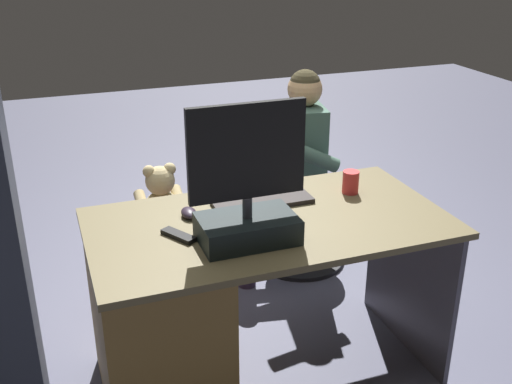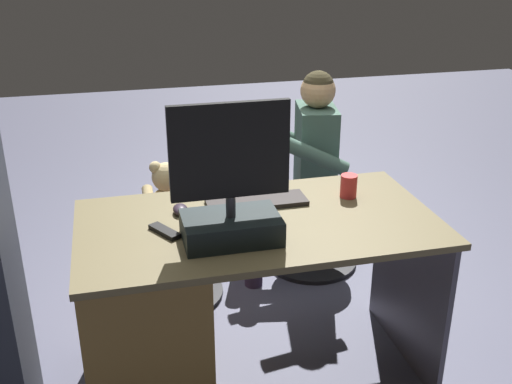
# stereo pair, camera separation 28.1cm
# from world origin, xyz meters

# --- Properties ---
(ground_plane) EXTENTS (10.00, 10.00, 0.00)m
(ground_plane) POSITION_xyz_m (0.00, 0.00, 0.00)
(ground_plane) COLOR #515168
(desk) EXTENTS (1.42, 0.76, 0.75)m
(desk) POSITION_xyz_m (0.37, 0.42, 0.40)
(desk) COLOR brown
(desk) RESTS_ON ground_plane
(monitor) EXTENTS (0.43, 0.23, 0.52)m
(monitor) POSITION_xyz_m (0.14, 0.55, 0.91)
(monitor) COLOR black
(monitor) RESTS_ON desk
(keyboard) EXTENTS (0.42, 0.14, 0.02)m
(keyboard) POSITION_xyz_m (-0.03, 0.26, 0.76)
(keyboard) COLOR black
(keyboard) RESTS_ON desk
(computer_mouse) EXTENTS (0.06, 0.10, 0.04)m
(computer_mouse) POSITION_xyz_m (0.29, 0.28, 0.77)
(computer_mouse) COLOR #2D222E
(computer_mouse) RESTS_ON desk
(cup) EXTENTS (0.07, 0.07, 0.10)m
(cup) POSITION_xyz_m (-0.43, 0.28, 0.80)
(cup) COLOR red
(cup) RESTS_ON desk
(tv_remote) EXTENTS (0.11, 0.15, 0.02)m
(tv_remote) POSITION_xyz_m (0.37, 0.44, 0.76)
(tv_remote) COLOR black
(tv_remote) RESTS_ON desk
(office_chair_teddy) EXTENTS (0.53, 0.53, 0.43)m
(office_chair_teddy) POSITION_xyz_m (0.29, -0.31, 0.24)
(office_chair_teddy) COLOR black
(office_chair_teddy) RESTS_ON ground_plane
(teddy_bear) EXTENTS (0.24, 0.24, 0.34)m
(teddy_bear) POSITION_xyz_m (0.29, -0.32, 0.58)
(teddy_bear) COLOR tan
(teddy_bear) RESTS_ON office_chair_teddy
(visitor_chair) EXTENTS (0.53, 0.53, 0.43)m
(visitor_chair) POSITION_xyz_m (-0.54, -0.47, 0.25)
(visitor_chair) COLOR black
(visitor_chair) RESTS_ON ground_plane
(person) EXTENTS (0.60, 0.54, 1.14)m
(person) POSITION_xyz_m (-0.45, -0.45, 0.66)
(person) COLOR #48695A
(person) RESTS_ON ground_plane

